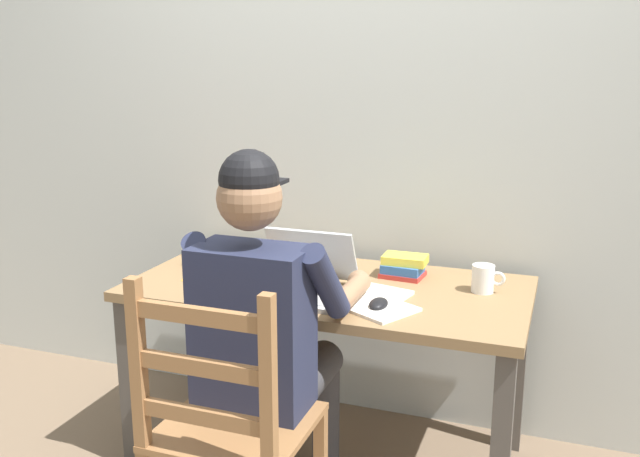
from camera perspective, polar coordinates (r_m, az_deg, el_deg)
ground_plane at (r=2.86m, az=0.66°, el=-18.06°), size 8.00×8.00×0.00m
back_wall at (r=2.86m, az=3.70°, el=9.57°), size 6.00×0.04×2.60m
desk at (r=2.59m, az=0.70°, el=-6.48°), size 1.44×0.72×0.70m
seated_person at (r=2.20m, az=-4.32°, el=-7.89°), size 0.50×0.60×1.26m
wooden_chair at (r=2.07m, az=-7.53°, el=-16.31°), size 0.42×0.42×0.96m
laptop at (r=2.46m, az=-1.47°, el=-4.13°), size 0.33×0.33×0.21m
computer_mouse at (r=2.32m, az=4.82°, el=-6.18°), size 0.06×0.10×0.03m
coffee_mug_white at (r=2.53m, az=13.26°, el=-4.01°), size 0.12×0.08×0.10m
coffee_mug_dark at (r=2.71m, az=-1.35°, el=-2.41°), size 0.12×0.08×0.10m
book_stack_main at (r=2.65m, az=6.86°, el=-3.09°), size 0.17×0.13×0.08m
book_stack_side at (r=2.84m, az=-8.88°, el=-2.29°), size 0.20×0.15×0.05m
paper_pile_near_laptop at (r=2.40m, az=3.65°, el=-5.70°), size 0.28×0.26×0.01m
paper_pile_back_corner at (r=2.31m, az=4.97°, el=-6.55°), size 0.26×0.26×0.01m
paper_pile_side at (r=2.46m, az=4.51°, el=-5.22°), size 0.27×0.19×0.01m
landscape_photo_print at (r=2.67m, az=-9.74°, el=-3.98°), size 0.15×0.12×0.00m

